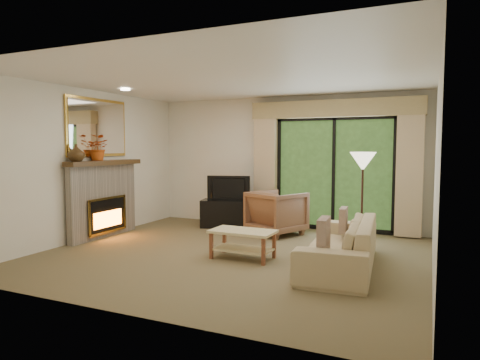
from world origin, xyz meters
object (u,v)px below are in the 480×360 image
at_px(sofa, 340,244).
at_px(coffee_table, 243,244).
at_px(armchair, 277,213).
at_px(media_console, 229,213).

distance_m(sofa, coffee_table, 1.37).
bearing_deg(armchair, coffee_table, 119.50).
bearing_deg(coffee_table, media_console, 121.17).
height_order(armchair, sofa, armchair).
distance_m(armchair, coffee_table, 1.83).
height_order(media_console, sofa, sofa).
height_order(media_console, armchair, armchair).
relative_size(armchair, coffee_table, 0.96).
xyz_separation_m(media_console, sofa, (2.58, -1.96, 0.05)).
relative_size(media_console, armchair, 1.24).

